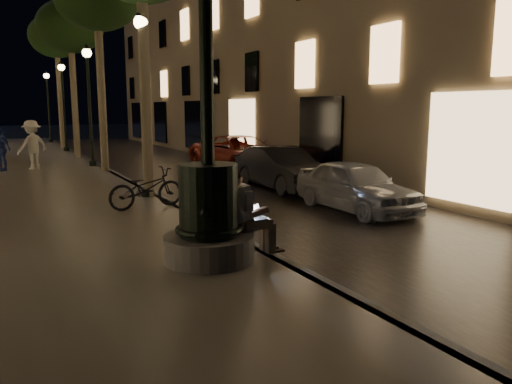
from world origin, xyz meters
TOP-DOWN VIEW (x-y plane):
  - ground at (0.00, 15.00)m, footprint 120.00×120.00m
  - cobble_lane at (3.00, 15.00)m, footprint 6.00×45.00m
  - curb_strip at (0.00, 15.00)m, footprint 0.25×45.00m
  - building_right at (10.00, 18.00)m, footprint 8.00×36.00m
  - fountain_lamppost at (-1.00, 2.00)m, footprint 1.40×1.40m
  - seated_man_laptop at (-0.39, 2.00)m, footprint 1.02×0.35m
  - tree_third at (-0.30, 20.00)m, footprint 3.00×3.00m
  - tree_far at (-0.22, 26.00)m, footprint 3.00×3.00m
  - lamp_curb_a at (-0.30, 8.00)m, footprint 0.36×0.36m
  - lamp_curb_b at (-0.30, 16.00)m, footprint 0.36×0.36m
  - lamp_curb_c at (-0.30, 24.00)m, footprint 0.36×0.36m
  - lamp_curb_d at (-0.30, 32.00)m, footprint 0.36×0.36m
  - car_front at (4.00, 4.67)m, footprint 1.55×3.73m
  - car_second at (4.08, 8.39)m, footprint 1.44×4.04m
  - car_third at (4.92, 13.00)m, footprint 2.87×5.37m
  - pedestrian_white at (-2.50, 15.97)m, footprint 1.39×1.18m
  - pedestrian_blue at (-3.61, 15.89)m, footprint 0.93×1.00m
  - bicycle at (-0.74, 6.46)m, footprint 1.87×0.83m

SIDE VIEW (x-z plane):
  - ground at x=0.00m, z-range 0.00..0.00m
  - cobble_lane at x=3.00m, z-range 0.00..0.02m
  - curb_strip at x=0.00m, z-range 0.00..0.20m
  - car_front at x=4.00m, z-range 0.00..1.26m
  - car_second at x=4.08m, z-range 0.00..1.33m
  - bicycle at x=-0.74m, z-range 0.20..1.15m
  - car_third at x=4.92m, z-range 0.00..1.44m
  - seated_man_laptop at x=-0.39m, z-range 0.23..1.62m
  - pedestrian_blue at x=-3.61m, z-range 0.20..1.85m
  - pedestrian_white at x=-2.50m, z-range 0.20..2.06m
  - fountain_lamppost at x=-1.00m, z-range -1.39..3.81m
  - lamp_curb_a at x=-0.30m, z-range 0.83..5.64m
  - lamp_curb_b at x=-0.30m, z-range 0.83..5.64m
  - lamp_curb_c at x=-0.30m, z-range 0.83..5.64m
  - lamp_curb_d at x=-0.30m, z-range 0.83..5.64m
  - tree_third at x=-0.30m, z-range 2.54..9.74m
  - tree_far at x=-0.22m, z-range 2.68..10.18m
  - building_right at x=10.00m, z-range 0.00..15.00m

